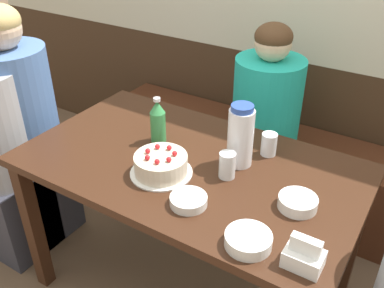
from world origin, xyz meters
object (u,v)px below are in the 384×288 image
Objects in this scene: water_pitcher at (241,136)px; napkin_holder at (304,256)px; glass_water_tall at (269,144)px; bench_seat at (264,166)px; glass_tumbler_short at (227,165)px; bowl_side_dish at (248,240)px; birthday_cake at (161,165)px; person_teal_shirt at (24,134)px; person_grey_tee at (264,136)px; bowl_rice_small at (189,200)px; soju_bottle at (158,121)px; bowl_soup_white at (298,202)px.

water_pitcher is 2.30× the size of napkin_holder.
glass_water_tall is (0.07, 0.12, -0.08)m from water_pitcher.
glass_tumbler_short is at bearing -78.44° from bench_seat.
napkin_holder is at bearing 3.11° from bowl_side_dish.
birthday_cake is 2.32× the size of glass_tumbler_short.
glass_tumbler_short is (0.17, -0.84, 0.55)m from bench_seat.
glass_tumbler_short is (-0.39, 0.27, 0.01)m from napkin_holder.
person_teal_shirt is 1.22m from person_grey_tee.
water_pitcher is 2.72× the size of glass_water_tall.
napkin_holder is at bearing -7.83° from bowl_rice_small.
napkin_holder is 1.08× the size of glass_tumbler_short.
person_grey_tee reaches higher than glass_water_tall.
glass_water_tall reaches higher than bench_seat.
person_teal_shirt reaches higher than water_pitcher.
person_grey_tee reaches higher than napkin_holder.
person_grey_tee reaches higher than bowl_side_dish.
glass_tumbler_short is (-0.07, -0.23, 0.00)m from glass_water_tall.
person_grey_tee is at bearing 110.33° from bowl_side_dish.
water_pitcher reaches higher than birthday_cake.
bench_seat is 8.53× the size of birthday_cake.
birthday_cake is 0.47m from bowl_side_dish.
soju_bottle is at bearing 168.40° from glass_tumbler_short.
glass_water_tall is at bearing 49.86° from birthday_cake.
bench_seat is 21.82× the size of glass_water_tall.
soju_bottle is at bearing 128.26° from birthday_cake.
soju_bottle is 2.17× the size of glass_water_tall.
birthday_cake is 0.25m from soju_bottle.
person_grey_tee reaches higher than glass_tumbler_short.
napkin_holder is at bearing -63.10° from bench_seat.
glass_tumbler_short is (-0.22, 0.28, 0.03)m from bowl_side_dish.
bowl_side_dish is at bearing -104.24° from bowl_soup_white.
birthday_cake is 0.25m from glass_tumbler_short.
bowl_side_dish is at bearing -51.50° from glass_tumbler_short.
bowl_side_dish is (-0.06, -0.25, -0.00)m from bowl_soup_white.
bench_seat is 1.30m from bowl_side_dish.
bench_seat is at bearing 111.41° from glass_water_tall.
bowl_rice_small is at bearing -40.74° from soju_bottle.
water_pitcher is at bearing 91.20° from glass_tumbler_short.
bench_seat is 1.18m from bowl_rice_small.
bench_seat is at bearing 117.80° from bowl_soup_white.
person_grey_tee is (-0.19, 0.43, -0.24)m from glass_water_tall.
napkin_holder reaches higher than glass_water_tall.
napkin_holder is 0.83× the size of bowl_soup_white.
bowl_rice_small is 1.27× the size of glass_tumbler_short.
glass_tumbler_short reaches higher than bowl_rice_small.
bench_seat is at bearing 97.49° from bowl_rice_small.
birthday_cake is (-0.05, -0.95, 0.54)m from bench_seat.
birthday_cake reaches higher than bowl_soup_white.
glass_water_tall is at bearing 77.03° from bowl_rice_small.
glass_water_tall is 0.53m from person_grey_tee.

